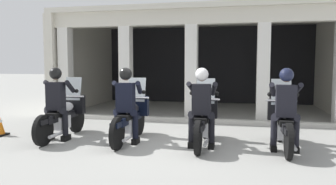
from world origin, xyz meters
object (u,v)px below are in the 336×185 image
motorcycle_far_left (64,115)px  police_officer_center_right (202,101)px  police_officer_center_left (126,99)px  police_officer_far_left (57,97)px  motorcycle_center_left (131,118)px  motorcycle_center_right (203,120)px  motorcycle_far_right (283,123)px  police_officer_far_right (286,102)px

motorcycle_far_left → police_officer_center_right: size_ratio=1.29×
motorcycle_far_left → police_officer_center_left: police_officer_center_left is taller
police_officer_far_left → motorcycle_center_left: size_ratio=0.78×
police_officer_center_left → motorcycle_center_right: bearing=22.0°
motorcycle_center_left → police_officer_center_left: bearing=-77.9°
motorcycle_far_left → police_officer_center_left: (1.57, -0.24, 0.44)m
motorcycle_center_right → motorcycle_center_left: bearing=-178.5°
police_officer_center_left → police_officer_center_right: (1.57, -0.02, 0.00)m
police_officer_far_left → police_officer_center_left: (1.57, 0.04, 0.00)m
police_officer_center_left → motorcycle_center_right: 1.65m
motorcycle_center_left → motorcycle_center_right: 1.57m
motorcycle_center_right → motorcycle_far_right: same height
motorcycle_far_left → police_officer_center_left: 1.65m
motorcycle_center_right → police_officer_center_right: size_ratio=1.29×
police_officer_center_left → police_officer_center_right: 1.57m
motorcycle_far_left → police_officer_center_right: (3.14, -0.26, 0.44)m
motorcycle_center_right → motorcycle_far_right: bearing=4.2°
police_officer_far_left → police_officer_center_left: same height
motorcycle_far_left → motorcycle_center_left: bearing=11.2°
police_officer_far_left → police_officer_center_right: 3.14m
police_officer_far_left → motorcycle_center_left: 1.66m
motorcycle_center_left → police_officer_center_right: bearing=1.5°
motorcycle_center_left → motorcycle_far_right: bearing=13.1°
motorcycle_far_left → motorcycle_far_right: same height
police_officer_center_right → police_officer_far_right: bearing=4.2°
motorcycle_center_right → motorcycle_far_left: bearing=-177.5°
police_officer_far_left → motorcycle_far_right: bearing=14.1°
police_officer_far_left → police_officer_center_right: (3.14, 0.02, 0.00)m
police_officer_center_left → police_officer_far_left: bearing=-166.2°
police_officer_center_left → police_officer_far_right: 3.14m
police_officer_center_right → police_officer_far_left: bearing=-177.5°
motorcycle_far_left → motorcycle_center_left: size_ratio=1.00×
motorcycle_far_left → police_officer_far_left: size_ratio=1.29×
police_officer_far_right → police_officer_center_right: bearing=-174.8°
police_officer_center_right → police_officer_center_left: bearing=-178.5°
motorcycle_center_right → motorcycle_far_right: 1.57m
motorcycle_far_left → police_officer_far_right: bearing=7.2°
motorcycle_center_right → police_officer_far_right: bearing=-6.1°
motorcycle_far_left → police_officer_center_right: 3.18m
police_officer_center_left → police_officer_far_right: size_ratio=1.00×
police_officer_center_right → motorcycle_far_left: bearing=177.4°
police_officer_center_left → motorcycle_far_right: size_ratio=0.78×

